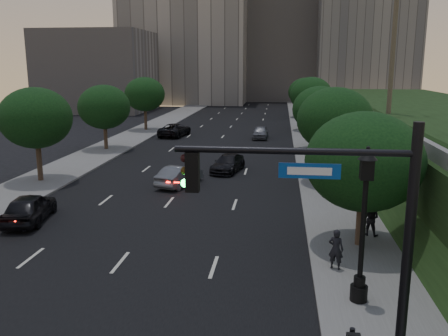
# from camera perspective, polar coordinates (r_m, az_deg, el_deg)

# --- Properties ---
(ground) EXTENTS (160.00, 160.00, 0.00)m
(ground) POSITION_cam_1_polar(r_m,az_deg,el_deg) (16.77, -18.18, -17.64)
(ground) COLOR black
(ground) RESTS_ON ground
(road_surface) EXTENTS (16.00, 140.00, 0.02)m
(road_surface) POSITION_cam_1_polar(r_m,az_deg,el_deg) (44.33, -1.87, 1.68)
(road_surface) COLOR black
(road_surface) RESTS_ON ground
(sidewalk_right) EXTENTS (4.50, 140.00, 0.15)m
(sidewalk_right) POSITION_cam_1_polar(r_m,az_deg,el_deg) (43.98, 11.46, 1.44)
(sidewalk_right) COLOR slate
(sidewalk_right) RESTS_ON ground
(sidewalk_left) EXTENTS (4.50, 140.00, 0.15)m
(sidewalk_left) POSITION_cam_1_polar(r_m,az_deg,el_deg) (46.94, -14.34, 1.98)
(sidewalk_left) COLOR slate
(sidewalk_left) RESTS_ON ground
(parapet_wall) EXTENTS (0.35, 90.00, 0.70)m
(parapet_wall) POSITION_cam_1_polar(r_m,az_deg,el_deg) (41.82, 16.39, 6.55)
(parapet_wall) COLOR slate
(parapet_wall) RESTS_ON embankment
(office_block_left) EXTENTS (26.00, 20.00, 32.00)m
(office_block_left) POSITION_cam_1_polar(r_m,az_deg,el_deg) (107.34, -4.47, 16.47)
(office_block_left) COLOR #9C9488
(office_block_left) RESTS_ON ground
(office_block_mid) EXTENTS (22.00, 18.00, 26.00)m
(office_block_mid) POSITION_cam_1_polar(r_m,az_deg,el_deg) (115.16, 6.71, 14.65)
(office_block_mid) COLOR #A09A93
(office_block_mid) RESTS_ON ground
(office_block_right) EXTENTS (20.00, 22.00, 36.00)m
(office_block_right) POSITION_cam_1_polar(r_m,az_deg,el_deg) (110.88, 16.54, 16.93)
(office_block_right) COLOR gray
(office_block_right) RESTS_ON ground
(office_block_filler) EXTENTS (18.00, 16.00, 14.00)m
(office_block_filler) POSITION_cam_1_polar(r_m,az_deg,el_deg) (89.23, -14.91, 11.17)
(office_block_filler) COLOR #A09A93
(office_block_filler) RESTS_ON ground
(tree_right_a) EXTENTS (5.20, 5.20, 6.24)m
(tree_right_a) POSITION_cam_1_polar(r_m,az_deg,el_deg) (21.80, 16.49, 0.75)
(tree_right_a) COLOR #38281C
(tree_right_a) RESTS_ON ground
(tree_right_b) EXTENTS (5.20, 5.20, 6.74)m
(tree_right_b) POSITION_cam_1_polar(r_m,az_deg,el_deg) (33.48, 13.19, 5.69)
(tree_right_b) COLOR #38281C
(tree_right_b) RESTS_ON ground
(tree_right_c) EXTENTS (5.20, 5.20, 6.24)m
(tree_right_c) POSITION_cam_1_polar(r_m,az_deg,el_deg) (46.40, 11.44, 6.93)
(tree_right_c) COLOR #38281C
(tree_right_c) RESTS_ON ground
(tree_right_d) EXTENTS (5.20, 5.20, 6.74)m
(tree_right_d) POSITION_cam_1_polar(r_m,az_deg,el_deg) (60.29, 10.43, 8.63)
(tree_right_d) COLOR #38281C
(tree_right_d) RESTS_ON ground
(tree_right_e) EXTENTS (5.20, 5.20, 6.24)m
(tree_right_e) POSITION_cam_1_polar(r_m,az_deg,el_deg) (75.27, 9.73, 8.98)
(tree_right_e) COLOR #38281C
(tree_right_e) RESTS_ON ground
(tree_left_b) EXTENTS (5.00, 5.00, 6.71)m
(tree_left_b) POSITION_cam_1_polar(r_m,az_deg,el_deg) (35.54, -21.72, 5.61)
(tree_left_b) COLOR #38281C
(tree_left_b) RESTS_ON ground
(tree_left_c) EXTENTS (5.00, 5.00, 6.34)m
(tree_left_c) POSITION_cam_1_polar(r_m,az_deg,el_deg) (47.35, -14.23, 7.12)
(tree_left_c) COLOR #38281C
(tree_left_c) RESTS_ON ground
(tree_left_d) EXTENTS (5.00, 5.00, 6.71)m
(tree_left_d) POSITION_cam_1_polar(r_m,az_deg,el_deg) (60.58, -9.51, 8.74)
(tree_left_d) COLOR #38281C
(tree_left_d) RESTS_ON ground
(traffic_signal_mast) EXTENTS (5.68, 0.56, 7.00)m
(traffic_signal_mast) POSITION_cam_1_polar(r_m,az_deg,el_deg) (11.72, 15.84, -10.94)
(traffic_signal_mast) COLOR black
(traffic_signal_mast) RESTS_ON ground
(street_lamp) EXTENTS (0.64, 0.64, 5.62)m
(street_lamp) POSITION_cam_1_polar(r_m,az_deg,el_deg) (16.84, 16.34, -7.51)
(street_lamp) COLOR black
(street_lamp) RESTS_ON ground
(sedan_near_left) EXTENTS (2.57, 4.79, 1.55)m
(sedan_near_left) POSITION_cam_1_polar(r_m,az_deg,el_deg) (27.28, -22.35, -4.43)
(sedan_near_left) COLOR black
(sedan_near_left) RESTS_ON ground
(sedan_mid_left) EXTENTS (2.77, 4.56, 1.42)m
(sedan_mid_left) POSITION_cam_1_polar(r_m,az_deg,el_deg) (32.85, -5.35, -0.91)
(sedan_mid_left) COLOR #5B5E63
(sedan_mid_left) RESTS_ON ground
(sedan_far_left) EXTENTS (3.31, 5.77, 1.51)m
(sedan_far_left) POSITION_cam_1_polar(r_m,az_deg,el_deg) (55.62, -5.93, 4.58)
(sedan_far_left) COLOR black
(sedan_far_left) RESTS_ON ground
(sedan_near_right) EXTENTS (2.71, 4.82, 1.32)m
(sedan_near_right) POSITION_cam_1_polar(r_m,az_deg,el_deg) (36.96, 0.48, 0.56)
(sedan_near_right) COLOR black
(sedan_near_right) RESTS_ON ground
(sedan_far_right) EXTENTS (1.77, 4.26, 1.44)m
(sedan_far_right) POSITION_cam_1_polar(r_m,az_deg,el_deg) (53.83, 4.40, 4.31)
(sedan_far_right) COLOR slate
(sedan_far_right) RESTS_ON ground
(pedestrian_a) EXTENTS (0.71, 0.59, 1.66)m
(pedestrian_a) POSITION_cam_1_polar(r_m,az_deg,el_deg) (19.75, 13.32, -9.48)
(pedestrian_a) COLOR black
(pedestrian_a) RESTS_ON sidewalk_right
(pedestrian_b) EXTENTS (1.03, 0.94, 1.71)m
(pedestrian_b) POSITION_cam_1_polar(r_m,az_deg,el_deg) (23.90, 17.23, -5.78)
(pedestrian_b) COLOR black
(pedestrian_b) RESTS_ON sidewalk_right
(pedestrian_c) EXTENTS (1.02, 0.46, 1.71)m
(pedestrian_c) POSITION_cam_1_polar(r_m,az_deg,el_deg) (30.36, 14.32, -1.78)
(pedestrian_c) COLOR black
(pedestrian_c) RESTS_ON sidewalk_right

